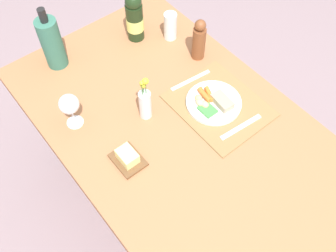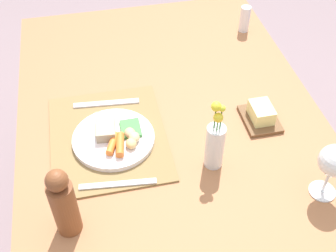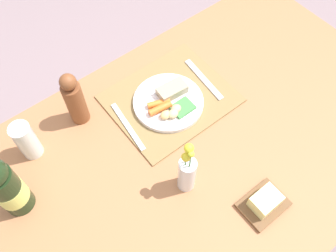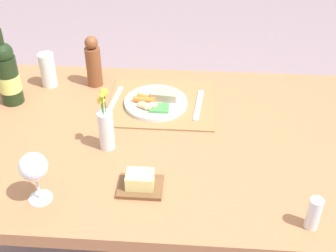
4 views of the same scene
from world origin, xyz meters
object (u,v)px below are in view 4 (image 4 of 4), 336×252
object	(u,v)px
fork	(199,105)
knife	(114,101)
butter_dish	(140,183)
dinner_plate	(156,102)
salt_shaker	(314,214)
wine_glass	(34,168)
flower_vase	(106,127)
water_tumbler	(48,72)
dining_table	(147,152)
pepper_mill	(93,62)
wine_bottle	(7,74)

from	to	relation	value
fork	knife	bearing A→B (deg)	4.20
butter_dish	dinner_plate	bearing A→B (deg)	-90.67
salt_shaker	wine_glass	bearing A→B (deg)	-3.59
flower_vase	dinner_plate	bearing A→B (deg)	-118.39
water_tumbler	flower_vase	distance (m)	0.48
dining_table	fork	distance (m)	0.27
wine_glass	dinner_plate	bearing A→B (deg)	-119.74
dinner_plate	salt_shaker	xyz separation A→B (m)	(-0.47, 0.54, 0.03)
pepper_mill	butter_dish	size ratio (longest dim) A/B	1.59
fork	salt_shaker	xyz separation A→B (m)	(-0.31, 0.55, 0.04)
wine_glass	butter_dish	world-z (taller)	wine_glass
knife	salt_shaker	bearing A→B (deg)	144.25
knife	water_tumbler	bearing A→B (deg)	-15.66
flower_vase	pepper_mill	bearing A→B (deg)	-72.96
dining_table	wine_bottle	distance (m)	0.58
dining_table	knife	world-z (taller)	knife
wine_bottle	flower_vase	bearing A→B (deg)	148.72
fork	wine_bottle	xyz separation A→B (m)	(0.69, 0.01, 0.11)
dining_table	water_tumbler	world-z (taller)	water_tumbler
pepper_mill	dinner_plate	bearing A→B (deg)	151.40
fork	wine_glass	bearing A→B (deg)	53.90
dining_table	flower_vase	world-z (taller)	flower_vase
pepper_mill	flower_vase	xyz separation A→B (m)	(-0.12, 0.39, -0.02)
dinner_plate	water_tumbler	xyz separation A→B (m)	(0.43, -0.12, 0.04)
fork	water_tumbler	distance (m)	0.60
butter_dish	fork	bearing A→B (deg)	-110.29
knife	water_tumbler	world-z (taller)	water_tumbler
pepper_mill	fork	bearing A→B (deg)	162.18
dinner_plate	knife	world-z (taller)	dinner_plate
wine_glass	pepper_mill	world-z (taller)	pepper_mill
wine_bottle	butter_dish	size ratio (longest dim) A/B	2.24
dinner_plate	dining_table	bearing A→B (deg)	84.56
dinner_plate	pepper_mill	xyz separation A→B (m)	(0.25, -0.14, 0.08)
dinner_plate	wine_glass	world-z (taller)	wine_glass
water_tumbler	wine_bottle	bearing A→B (deg)	50.53
flower_vase	salt_shaker	size ratio (longest dim) A/B	2.25
dining_table	wine_bottle	bearing A→B (deg)	-18.28
flower_vase	water_tumbler	bearing A→B (deg)	-51.21
water_tumbler	wine_bottle	size ratio (longest dim) A/B	0.46
salt_shaker	knife	bearing A→B (deg)	-41.69
salt_shaker	butter_dish	world-z (taller)	salt_shaker
dinner_plate	pepper_mill	distance (m)	0.30
dinner_plate	wine_glass	xyz separation A→B (m)	(0.28, 0.50, 0.10)
dinner_plate	knife	distance (m)	0.16
pepper_mill	flower_vase	distance (m)	0.41
dining_table	water_tumbler	xyz separation A→B (m)	(0.42, -0.30, 0.14)
pepper_mill	flower_vase	size ratio (longest dim) A/B	0.94
dinner_plate	knife	xyz separation A→B (m)	(0.16, -0.01, -0.01)
pepper_mill	flower_vase	bearing A→B (deg)	107.04
fork	water_tumbler	xyz separation A→B (m)	(0.59, -0.11, 0.05)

